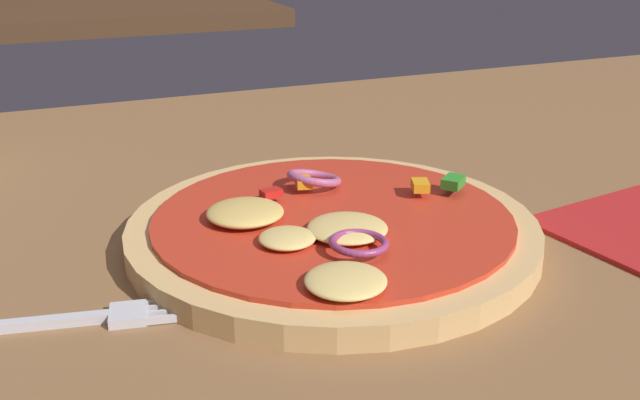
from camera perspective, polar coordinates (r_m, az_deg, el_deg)
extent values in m
cube|color=brown|center=(0.43, -4.39, -7.28)|extent=(1.43, 0.85, 0.04)
cylinder|color=tan|center=(0.45, 0.98, -2.39)|extent=(0.25, 0.25, 0.01)
cylinder|color=red|center=(0.45, 0.99, -1.38)|extent=(0.22, 0.22, 0.00)
ellipsoid|color=#E5BC60|center=(0.44, -5.82, -0.96)|extent=(0.05, 0.05, 0.01)
ellipsoid|color=#EFCC72|center=(0.36, 1.98, -6.20)|extent=(0.04, 0.04, 0.01)
ellipsoid|color=#EFCC72|center=(0.42, 2.12, -2.16)|extent=(0.05, 0.05, 0.01)
ellipsoid|color=#EFCC72|center=(0.41, -2.54, -2.94)|extent=(0.03, 0.03, 0.01)
torus|color=#B25984|center=(0.49, -0.46, 1.71)|extent=(0.05, 0.05, 0.01)
torus|color=#93386B|center=(0.39, 3.01, -3.31)|extent=(0.03, 0.03, 0.01)
cube|color=orange|center=(0.48, -1.27, 1.38)|extent=(0.01, 0.02, 0.01)
cube|color=orange|center=(0.48, 7.73, 1.13)|extent=(0.01, 0.02, 0.01)
cube|color=#2D8C28|center=(0.48, 10.21, 1.37)|extent=(0.02, 0.02, 0.01)
cube|color=red|center=(0.46, -3.78, 0.53)|extent=(0.01, 0.01, 0.00)
cube|color=silver|center=(0.38, -14.55, -8.51)|extent=(0.02, 0.02, 0.01)
cube|color=silver|center=(0.37, -10.78, -8.89)|extent=(0.03, 0.01, 0.00)
cube|color=silver|center=(0.38, -10.81, -8.47)|extent=(0.03, 0.01, 0.00)
cube|color=silver|center=(0.38, -10.83, -8.06)|extent=(0.03, 0.01, 0.00)
cube|color=silver|center=(0.39, -10.85, -7.65)|extent=(0.03, 0.01, 0.00)
cube|color=#4C301C|center=(1.81, -15.70, 14.10)|extent=(0.64, 0.67, 0.04)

